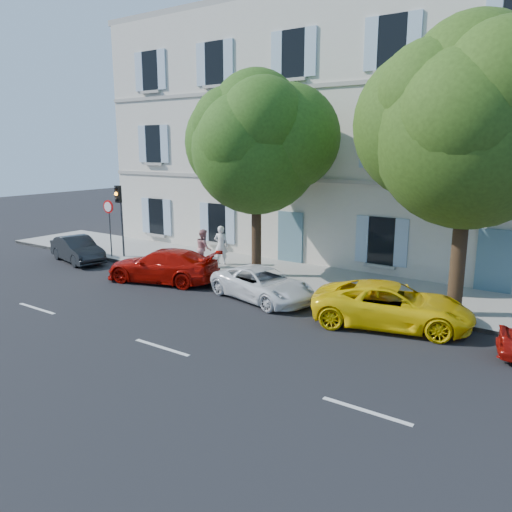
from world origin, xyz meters
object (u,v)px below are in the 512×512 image
Objects in this scene: traffic_light at (119,206)px; road_sign at (109,216)px; tree_right at (469,135)px; tree_left at (256,150)px; car_yellow_supercar at (392,305)px; car_white_coupe at (263,284)px; car_dark_sedan at (77,249)px; pedestrian_a at (221,245)px; pedestrian_b at (204,248)px; car_red_coupe at (163,266)px.

traffic_light is 1.25× the size of road_sign.
tree_left is at bearing 176.56° from tree_right.
car_white_coupe is at bearing 75.24° from car_yellow_supercar.
tree_right reaches higher than car_dark_sedan.
tree_right is 16.50m from road_sign.
car_dark_sedan is 2.09× the size of pedestrian_a.
tree_right is (16.97, 1.83, 5.19)m from car_dark_sedan.
pedestrian_b is at bearing 177.96° from tree_right.
tree_left is (-6.67, 2.30, 4.66)m from car_yellow_supercar.
pedestrian_a is (-2.48, 0.75, -4.28)m from tree_left.
car_red_coupe is at bearing 107.19° from car_white_coupe.
car_red_coupe reaches higher than car_white_coupe.
pedestrian_a is 1.05× the size of pedestrian_b.
car_white_coupe is 0.52× the size of tree_left.
car_dark_sedan is 0.80× the size of car_red_coupe.
car_dark_sedan is 17.84m from tree_right.
tree_right is at bearing -52.85° from car_yellow_supercar.
car_white_coupe is at bearing -51.10° from tree_left.
road_sign is 1.55× the size of pedestrian_a.
tree_left is at bearing -61.27° from car_dark_sedan.
car_yellow_supercar is 14.42m from traffic_light.
car_white_coupe is 2.45× the size of pedestrian_b.
car_dark_sedan is 2.19× the size of pedestrian_b.
car_dark_sedan is 0.78× the size of car_yellow_supercar.
car_red_coupe is 0.97× the size of car_yellow_supercar.
tree_right reaches higher than car_yellow_supercar.
tree_right is (8.09, -0.49, 0.48)m from tree_left.
traffic_light is 2.04× the size of pedestrian_b.
car_dark_sedan is 0.47× the size of tree_left.
car_yellow_supercar is 14.79m from road_sign.
tree_left is at bearing 5.61° from traffic_light.
tree_right is at bearing 0.93° from traffic_light.
road_sign is 1.63× the size of pedestrian_b.
traffic_light is (-7.53, -0.74, -2.66)m from tree_left.
tree_right is (1.42, 1.82, 5.14)m from car_yellow_supercar.
road_sign reaches higher than car_yellow_supercar.
car_yellow_supercar is at bearing 76.60° from car_red_coupe.
car_red_coupe is (5.98, -0.26, 0.06)m from car_dark_sedan.
traffic_light reaches higher than road_sign.
traffic_light reaches higher than car_red_coupe.
tree_left is at bearing 7.32° from road_sign.
car_dark_sedan is 1.08× the size of traffic_light.
traffic_light is 1.95× the size of pedestrian_a.
car_red_coupe is 2.51m from pedestrian_b.
tree_right reaches higher than pedestrian_b.
tree_right is at bearing 85.72° from car_red_coupe.
tree_left reaches higher than car_white_coupe.
tree_left is at bearing 56.23° from car_yellow_supercar.
tree_left is 8.66m from road_sign.
car_yellow_supercar is at bearing -75.85° from car_dark_sedan.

